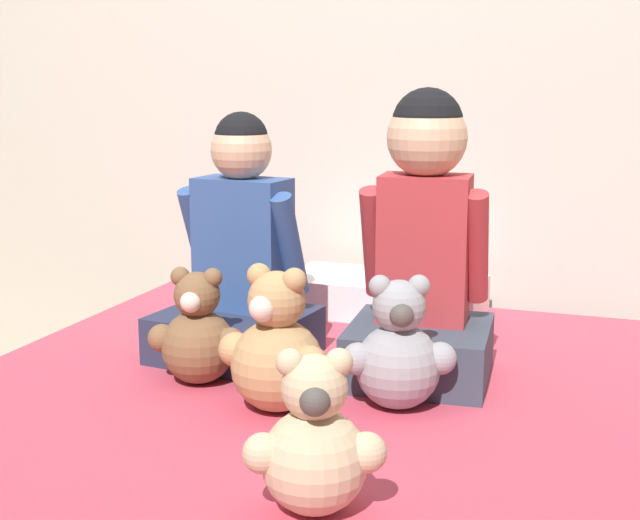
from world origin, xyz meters
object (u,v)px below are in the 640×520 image
Objects in this scene: teddy_bear_held_by_left_child at (198,335)px; teddy_bear_between_children at (277,350)px; child_on_left at (239,265)px; teddy_bear_at_foot_of_bed at (315,445)px; child_on_right at (423,253)px; bed at (289,498)px; pillow_at_headboard at (386,295)px; teddy_bear_held_by_right_child at (398,353)px.

teddy_bear_held_by_left_child is 0.87× the size of teddy_bear_between_children.
teddy_bear_at_foot_of_bed is at bearing -50.59° from child_on_left.
child_on_left is at bearing 101.91° from teddy_bear_at_foot_of_bed.
child_on_left is 0.91× the size of child_on_right.
child_on_left reaches higher than bed.
child_on_right is at bearing 68.85° from teddy_bear_at_foot_of_bed.
child_on_right is at bearing -66.05° from pillow_at_headboard.
bed is at bearing -42.81° from child_on_left.
bed is 0.36m from teddy_bear_between_children.
child_on_left is 0.42m from teddy_bear_between_children.
child_on_right is 0.29m from teddy_bear_held_by_right_child.
teddy_bear_held_by_left_child is at bearing 112.45° from teddy_bear_at_foot_of_bed.
bed is at bearing 95.99° from teddy_bear_at_foot_of_bed.
teddy_bear_at_foot_of_bed is (0.22, -0.44, 0.34)m from bed.
child_on_right reaches higher than pillow_at_headboard.
teddy_bear_held_by_left_child is 0.48× the size of pillow_at_headboard.
child_on_right is at bearing 51.83° from bed.
teddy_bear_between_children reaches higher than teddy_bear_held_by_right_child.
teddy_bear_held_by_right_child is (0.48, -0.23, -0.11)m from child_on_left.
teddy_bear_at_foot_of_bed is 0.48× the size of pillow_at_headboard.
teddy_bear_between_children is at bearing -47.55° from child_on_left.
child_on_left is 0.60m from pillow_at_headboard.
teddy_bear_at_foot_of_bed is at bearing -63.38° from bed.
teddy_bear_held_by_left_child is (-0.25, 0.06, 0.34)m from bed.
teddy_bear_held_by_right_child is at bearing -18.80° from child_on_left.
bed is 7.15× the size of teddy_bear_held_by_left_child.
child_on_left is 0.54m from teddy_bear_held_by_right_child.
bed is 0.59m from child_on_left.
teddy_bear_at_foot_of_bed reaches higher than pillow_at_headboard.
bed is 6.69× the size of teddy_bear_held_by_right_child.
pillow_at_headboard is (-0.23, 0.75, -0.07)m from teddy_bear_held_by_right_child.
teddy_bear_held_by_left_child is at bearing -158.76° from child_on_right.
teddy_bear_held_by_right_child is 0.93× the size of teddy_bear_between_children.
child_on_left reaches higher than teddy_bear_held_by_left_child.
teddy_bear_between_children reaches higher than teddy_bear_at_foot_of_bed.
teddy_bear_at_foot_of_bed is (-0.01, -0.50, -0.01)m from teddy_bear_held_by_right_child.
pillow_at_headboard is (0.25, 0.75, -0.06)m from teddy_bear_held_by_left_child.
teddy_bear_held_by_right_child is at bearing -9.44° from teddy_bear_held_by_left_child.
bed is 3.18× the size of child_on_left.
child_on_left is 1.07× the size of pillow_at_headboard.
child_on_left is 1.95× the size of teddy_bear_between_children.
pillow_at_headboard is at bearing 109.18° from child_on_right.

